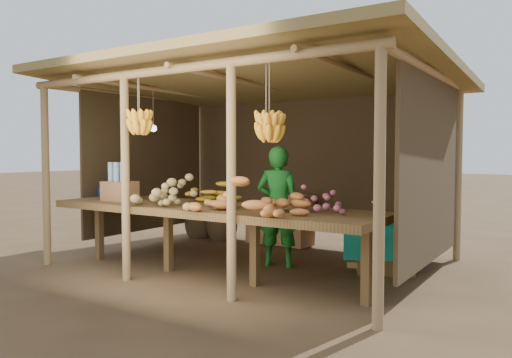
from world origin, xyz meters
The scene contains 13 objects.
ground centered at (0.00, 0.00, 0.00)m, with size 60.00×60.00×0.00m, color brown.
stall_structure centered at (0.03, -0.01, 1.92)m, with size 4.70×3.50×2.43m.
counter centered at (0.00, -0.95, 0.74)m, with size 3.90×1.05×0.80m.
potato_heap centered at (-0.29, -1.24, 0.98)m, with size 0.90×0.54×0.36m, color #9C8850, non-canonical shape.
sweet_potato_heap centered at (0.76, -1.26, 0.98)m, with size 1.07×0.64×0.36m, color #BB6E30, non-canonical shape.
onion_heap centered at (1.24, -0.87, 0.98)m, with size 0.72×0.43×0.35m, color #B15668, non-canonical shape.
banana_pile centered at (-0.25, -0.53, 0.97)m, with size 0.63×0.38×0.35m, color gold, non-canonical shape.
tomato_basin centered at (-1.90, -0.67, 0.87)m, with size 0.34×0.34×0.18m.
bottle_box centered at (-1.27, -1.07, 0.98)m, with size 0.37×0.30×0.46m.
vendor centered at (0.35, -0.04, 0.73)m, with size 0.53×0.35×1.46m, color #1A7523.
tarp_crate centered at (1.51, 0.40, 0.34)m, with size 0.88×0.84×0.83m.
carton_stack centered at (-0.25, 1.17, 0.33)m, with size 1.00×0.39×0.75m.
burlap_sacks centered at (-1.55, 1.05, 0.29)m, with size 0.94×0.49×0.67m.
Camera 1 is at (3.38, -5.22, 1.38)m, focal length 35.00 mm.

